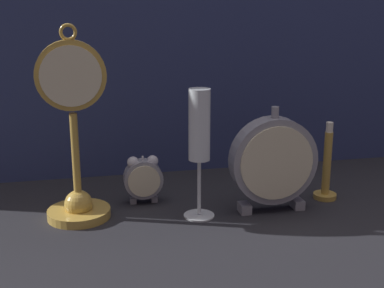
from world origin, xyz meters
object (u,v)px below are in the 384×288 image
Objects in this scene: pocket_watch_on_stand at (75,149)px; brass_candlestick at (326,173)px; alarm_clock_twin_bell at (143,177)px; champagne_flute at (199,135)px; mantel_clock_silver at (273,161)px.

pocket_watch_on_stand is 2.23× the size of brass_candlestick.
pocket_watch_on_stand is 0.49m from brass_candlestick.
brass_candlestick is at bearing -8.20° from alarm_clock_twin_bell.
champagne_flute is at bearing -172.30° from brass_candlestick.
alarm_clock_twin_bell is at bearing 171.80° from brass_candlestick.
mantel_clock_silver is (0.23, -0.09, 0.05)m from alarm_clock_twin_bell.
alarm_clock_twin_bell is 0.48× the size of mantel_clock_silver.
champagne_flute reaches higher than mantel_clock_silver.
alarm_clock_twin_bell is 0.25m from mantel_clock_silver.
alarm_clock_twin_bell is at bearing 20.29° from pocket_watch_on_stand.
pocket_watch_on_stand is 1.74× the size of mantel_clock_silver.
mantel_clock_silver is 0.84× the size of champagne_flute.
mantel_clock_silver reaches higher than alarm_clock_twin_bell.
champagne_flute is (-0.14, 0.00, 0.06)m from mantel_clock_silver.
brass_candlestick reaches higher than alarm_clock_twin_bell.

